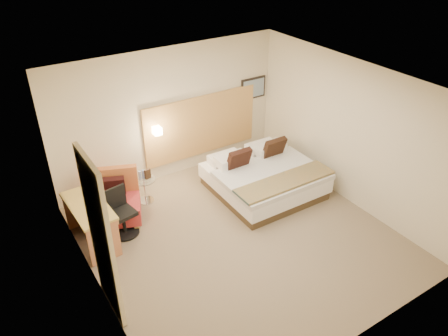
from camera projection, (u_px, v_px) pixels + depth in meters
floor at (240, 238)px, 7.51m from camera, size 4.80×5.00×0.02m
ceiling at (243, 87)px, 6.11m from camera, size 4.80×5.00×0.02m
wall_back at (169, 115)px, 8.62m from camera, size 4.80×0.02×2.70m
wall_front at (366, 266)px, 5.00m from camera, size 4.80×0.02×2.70m
wall_left at (90, 222)px, 5.70m from camera, size 0.02×5.00×2.70m
wall_right at (350, 133)px, 7.92m from camera, size 0.02×5.00×2.70m
headboard_panel at (201, 125)px, 9.12m from camera, size 2.60×0.04×1.30m
art_frame at (253, 88)px, 9.45m from camera, size 0.62×0.03×0.47m
art_canvas at (254, 88)px, 9.44m from camera, size 0.54×0.01×0.39m
lamp_arm at (156, 130)px, 8.50m from camera, size 0.02×0.12×0.02m
lamp_shade at (157, 131)px, 8.45m from camera, size 0.15×0.15×0.15m
curtain at (101, 239)px, 5.61m from camera, size 0.06×0.90×2.42m
bottle_a at (140, 175)px, 8.13m from camera, size 0.06×0.06×0.18m
bottle_b at (143, 174)px, 8.16m from camera, size 0.06×0.06×0.18m
menu_folder at (148, 174)px, 8.15m from camera, size 0.12×0.07×0.20m
bed at (264, 177)px, 8.57m from camera, size 1.99×1.91×0.95m
lounge_chair at (115, 202)px, 7.77m from camera, size 1.11×1.05×0.93m
side_table at (145, 189)px, 8.29m from camera, size 0.52×0.52×0.49m
desk at (91, 213)px, 7.12m from camera, size 0.61×1.24×0.76m
desk_chair at (122, 216)px, 7.44m from camera, size 0.56×0.56×0.86m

